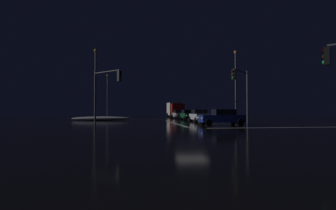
# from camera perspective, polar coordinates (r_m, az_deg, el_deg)

# --- Properties ---
(ground) EXTENTS (120.00, 120.00, 0.10)m
(ground) POSITION_cam_1_polar(r_m,az_deg,el_deg) (21.01, 5.25, -5.32)
(ground) COLOR black
(stop_line_north) EXTENTS (0.35, 14.55, 0.01)m
(stop_line_north) POSITION_cam_1_polar(r_m,az_deg,el_deg) (29.32, 1.52, -4.06)
(stop_line_north) COLOR white
(stop_line_north) RESTS_ON ground
(centre_line_ns) EXTENTS (22.00, 0.15, 0.01)m
(centre_line_ns) POSITION_cam_1_polar(r_m,az_deg,el_deg) (40.80, -1.10, -3.26)
(centre_line_ns) COLOR yellow
(centre_line_ns) RESTS_ON ground
(crosswalk_bar_east) EXTENTS (14.55, 0.40, 0.01)m
(crosswalk_bar_east) POSITION_cam_1_polar(r_m,az_deg,el_deg) (24.40, 25.36, -4.51)
(crosswalk_bar_east) COLOR white
(crosswalk_bar_east) RESTS_ON ground
(snow_bank_left_curb) EXTENTS (8.46, 1.50, 0.58)m
(snow_bank_left_curb) POSITION_cam_1_polar(r_m,az_deg,el_deg) (39.04, -14.48, -2.89)
(snow_bank_left_curb) COLOR white
(snow_bank_left_curb) RESTS_ON ground
(snow_bank_right_curb) EXTENTS (8.63, 1.50, 0.48)m
(snow_bank_right_curb) POSITION_cam_1_polar(r_m,az_deg,el_deg) (43.61, 11.00, -2.80)
(snow_bank_right_curb) COLOR white
(snow_bank_right_curb) RESTS_ON ground
(sedan_white) EXTENTS (2.02, 4.33, 1.57)m
(sedan_white) POSITION_cam_1_polar(r_m,az_deg,el_deg) (33.07, 6.99, -2.34)
(sedan_white) COLOR silver
(sedan_white) RESTS_ON ground
(sedan_green) EXTENTS (2.02, 4.33, 1.57)m
(sedan_green) POSITION_cam_1_polar(r_m,az_deg,el_deg) (39.21, 4.49, -2.17)
(sedan_green) COLOR #14512D
(sedan_green) RESTS_ON ground
(sedan_silver) EXTENTS (2.02, 4.33, 1.57)m
(sedan_silver) POSITION_cam_1_polar(r_m,az_deg,el_deg) (45.60, 2.47, -2.04)
(sedan_silver) COLOR #B7B7BC
(sedan_silver) RESTS_ON ground
(box_truck) EXTENTS (2.68, 8.28, 3.08)m
(box_truck) POSITION_cam_1_polar(r_m,az_deg,el_deg) (53.23, 1.52, -0.95)
(box_truck) COLOR red
(box_truck) RESTS_ON ground
(sedan_blue_crossing) EXTENTS (4.33, 2.02, 1.57)m
(sedan_blue_crossing) POSITION_cam_1_polar(r_m,az_deg,el_deg) (25.54, 11.85, -2.66)
(sedan_blue_crossing) COLOR navy
(sedan_blue_crossing) RESTS_ON ground
(traffic_signal_ne) EXTENTS (3.21, 3.21, 6.21)m
(traffic_signal_ne) POSITION_cam_1_polar(r_m,az_deg,el_deg) (30.79, 15.99, 4.10)
(traffic_signal_ne) COLOR #4C4C51
(traffic_signal_ne) RESTS_ON ground
(traffic_signal_nw) EXTENTS (3.10, 3.10, 5.88)m
(traffic_signal_nw) POSITION_cam_1_polar(r_m,az_deg,el_deg) (28.35, -13.71, 4.09)
(traffic_signal_nw) COLOR #4C4C51
(traffic_signal_nw) RESTS_ON ground
(streetlamp_left_near) EXTENTS (0.44, 0.44, 9.52)m
(streetlamp_left_near) POSITION_cam_1_polar(r_m,az_deg,el_deg) (35.08, -15.74, 5.38)
(streetlamp_left_near) COLOR #424247
(streetlamp_left_near) RESTS_ON ground
(streetlamp_right_near) EXTENTS (0.44, 0.44, 9.89)m
(streetlamp_right_near) POSITION_cam_1_polar(r_m,az_deg,el_deg) (37.58, 14.74, 5.23)
(streetlamp_right_near) COLOR #424247
(streetlamp_right_near) RESTS_ON ground
(streetlamp_left_far) EXTENTS (0.44, 0.44, 8.42)m
(streetlamp_left_far) POSITION_cam_1_polar(r_m,az_deg,el_deg) (50.86, -13.23, 2.68)
(streetlamp_left_far) COLOR #424247
(streetlamp_left_far) RESTS_ON ground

